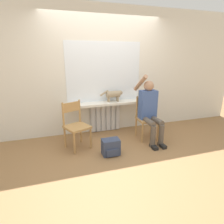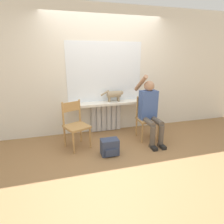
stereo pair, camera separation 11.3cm
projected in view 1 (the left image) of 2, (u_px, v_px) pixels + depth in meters
name	position (u px, v px, depth m)	size (l,w,h in m)	color
ground_plane	(123.00, 154.00, 3.35)	(12.00, 12.00, 0.00)	olive
wall_with_window	(104.00, 72.00, 4.08)	(7.00, 0.06, 2.70)	silver
radiator	(105.00, 117.00, 4.31)	(0.70, 0.08, 0.66)	silver
windowsill	(106.00, 103.00, 4.11)	(1.72, 0.31, 0.05)	white
window_glass	(104.00, 72.00, 4.05)	(1.65, 0.01, 1.27)	white
chair_left	(76.00, 125.00, 3.48)	(0.53, 0.53, 0.88)	#B2844C
chair_right	(147.00, 117.00, 3.91)	(0.42, 0.42, 0.88)	#B2844C
person	(150.00, 108.00, 3.75)	(0.36, 0.98, 1.35)	brown
cat	(114.00, 94.00, 4.12)	(0.52, 0.14, 0.27)	#9E896B
backpack	(111.00, 147.00, 3.29)	(0.31, 0.23, 0.29)	#333D56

